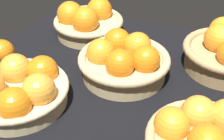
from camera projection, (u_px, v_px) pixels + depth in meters
market_tray at (126, 88)px, 81.71cm from camera, size 84.00×72.00×3.00cm
basket_near_left at (19, 89)px, 72.44cm from camera, size 24.08×24.08×9.97cm
basket_far_left at (87, 22)px, 100.16cm from camera, size 22.04×22.04×11.16cm
basket_near_right at (206, 139)px, 60.07cm from camera, size 23.10×23.10×9.83cm
basket_center at (124, 60)px, 81.19cm from camera, size 23.76×23.76×10.79cm
loose_orange_back_gap at (2, 52)px, 86.97cm from camera, size 6.94×6.94×6.94cm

